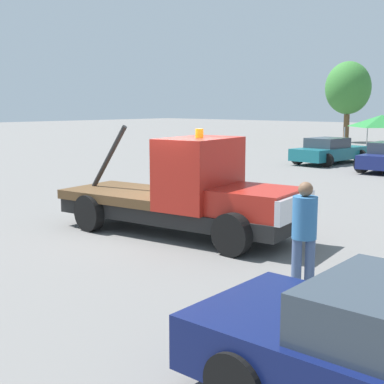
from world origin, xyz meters
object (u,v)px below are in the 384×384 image
Objects in this scene: person_near_truck at (304,228)px; tree_left at (348,88)px; tow_truck at (189,195)px; canopy_tent_green at (382,121)px; parked_car_teal at (329,151)px.

person_near_truck is 37.06m from tree_left.
tow_truck reaches higher than person_near_truck.
canopy_tent_green reaches higher than person_near_truck.
canopy_tent_green is 0.47× the size of tree_left.
tree_left is at bearing 101.96° from tow_truck.
tow_truck is 1.30× the size of parked_car_teal.
canopy_tent_green is (-4.48, 21.05, 1.14)m from tow_truck.
tow_truck is 0.95× the size of tree_left.
tree_left is (-6.83, 15.64, 3.68)m from parked_car_teal.
tree_left reaches higher than canopy_tent_green.
parked_car_teal is at bearing -97.89° from canopy_tent_green.
canopy_tent_green is 13.36m from tree_left.
tow_truck is 21.55m from canopy_tent_green.
canopy_tent_green is at bearing -55.30° from tree_left.
parked_car_teal is (-9.01, 17.70, -0.39)m from person_near_truck.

